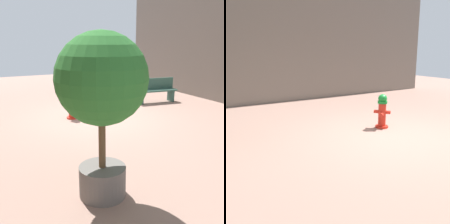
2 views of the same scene
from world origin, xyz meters
The scene contains 2 objects.
ground_plane centered at (0.00, 0.00, 0.00)m, with size 23.40×23.40×0.00m, color #9E7A6B.
fire_hydrant centered at (0.75, -0.26, 0.42)m, with size 0.37×0.37×0.85m.
Camera 2 is at (-4.23, 4.08, 1.92)m, focal length 43.24 mm.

